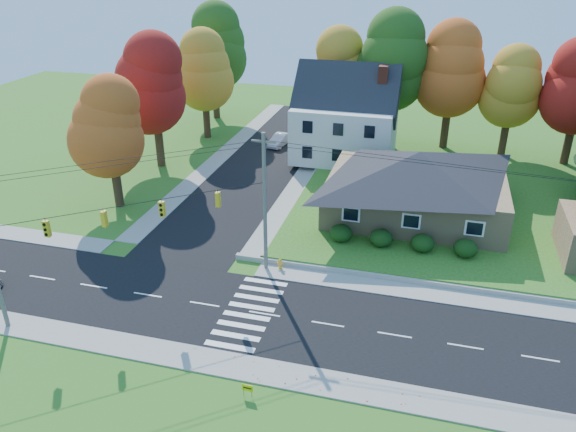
% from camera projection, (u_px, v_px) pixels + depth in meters
% --- Properties ---
extents(ground, '(120.00, 120.00, 0.00)m').
position_uv_depth(ground, '(265.00, 314.00, 34.80)').
color(ground, '#3D7923').
extents(road_main, '(90.00, 8.00, 0.02)m').
position_uv_depth(road_main, '(265.00, 314.00, 34.79)').
color(road_main, black).
rests_on(road_main, ground).
extents(road_cross, '(8.00, 44.00, 0.02)m').
position_uv_depth(road_cross, '(265.00, 161.00, 59.23)').
color(road_cross, black).
rests_on(road_cross, ground).
extents(sidewalk_north, '(90.00, 2.00, 0.08)m').
position_uv_depth(sidewalk_north, '(286.00, 272.00, 39.12)').
color(sidewalk_north, '#9C9A90').
rests_on(sidewalk_north, ground).
extents(sidewalk_south, '(90.00, 2.00, 0.08)m').
position_uv_depth(sidewalk_south, '(237.00, 366.00, 30.44)').
color(sidewalk_south, '#9C9A90').
rests_on(sidewalk_south, ground).
extents(lawn, '(30.00, 30.00, 0.50)m').
position_uv_depth(lawn, '(474.00, 199.00, 49.86)').
color(lawn, '#3D7923').
rests_on(lawn, ground).
extents(ranch_house, '(14.60, 10.60, 5.40)m').
position_uv_depth(ranch_house, '(417.00, 183.00, 45.37)').
color(ranch_house, tan).
rests_on(ranch_house, lawn).
extents(colonial_house, '(10.40, 8.40, 9.60)m').
position_uv_depth(colonial_house, '(346.00, 119.00, 57.07)').
color(colonial_house, silver).
rests_on(colonial_house, lawn).
extents(hedge_row, '(10.70, 1.70, 1.27)m').
position_uv_depth(hedge_row, '(402.00, 240.00, 41.04)').
color(hedge_row, '#163A10').
rests_on(hedge_row, lawn).
extents(traffic_infrastructure, '(38.10, 10.66, 10.00)m').
position_uv_depth(traffic_infrastructure, '(267.00, 231.00, 33.75)').
color(traffic_infrastructure, '#666059').
rests_on(traffic_infrastructure, ground).
extents(tree_lot_0, '(6.72, 6.72, 12.51)m').
position_uv_depth(tree_lot_0, '(338.00, 70.00, 61.13)').
color(tree_lot_0, '#3F2A19').
rests_on(tree_lot_0, lawn).
extents(tree_lot_1, '(7.84, 7.84, 14.60)m').
position_uv_depth(tree_lot_1, '(394.00, 62.00, 58.28)').
color(tree_lot_1, '#3F2A19').
rests_on(tree_lot_1, lawn).
extents(tree_lot_2, '(7.28, 7.28, 13.56)m').
position_uv_depth(tree_lot_2, '(453.00, 69.00, 58.03)').
color(tree_lot_2, '#3F2A19').
rests_on(tree_lot_2, lawn).
extents(tree_lot_3, '(6.16, 6.16, 11.47)m').
position_uv_depth(tree_lot_3, '(513.00, 88.00, 56.33)').
color(tree_lot_3, '#3F2A19').
rests_on(tree_lot_3, lawn).
extents(tree_west_0, '(6.16, 6.16, 11.47)m').
position_uv_depth(tree_west_0, '(109.00, 127.00, 46.06)').
color(tree_west_0, '#3F2A19').
rests_on(tree_west_0, ground).
extents(tree_west_1, '(7.28, 7.28, 13.56)m').
position_uv_depth(tree_west_1, '(153.00, 83.00, 54.39)').
color(tree_west_1, '#3F2A19').
rests_on(tree_west_1, ground).
extents(tree_west_2, '(6.72, 6.72, 12.51)m').
position_uv_depth(tree_west_2, '(203.00, 70.00, 63.12)').
color(tree_west_2, '#3F2A19').
rests_on(tree_west_2, ground).
extents(tree_west_3, '(7.84, 7.84, 14.60)m').
position_uv_depth(tree_west_3, '(213.00, 46.00, 69.96)').
color(tree_west_3, '#3F2A19').
rests_on(tree_west_3, ground).
extents(white_car, '(2.13, 4.19, 1.32)m').
position_uv_depth(white_car, '(280.00, 140.00, 63.40)').
color(white_car, '#ABADC0').
rests_on(white_car, road_cross).
extents(fire_hydrant, '(0.46, 0.36, 0.82)m').
position_uv_depth(fire_hydrant, '(280.00, 264.00, 39.44)').
color(fire_hydrant, gold).
rests_on(fire_hydrant, ground).
extents(yard_sign, '(0.59, 0.05, 0.73)m').
position_uv_depth(yard_sign, '(247.00, 388.00, 28.28)').
color(yard_sign, black).
rests_on(yard_sign, ground).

